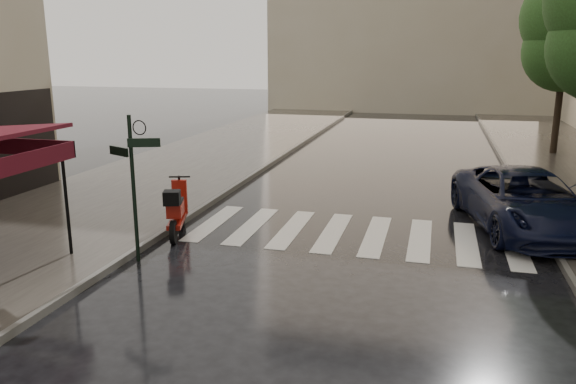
% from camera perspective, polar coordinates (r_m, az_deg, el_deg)
% --- Properties ---
extents(ground, '(120.00, 120.00, 0.00)m').
position_cam_1_polar(ground, '(9.52, -17.57, -13.58)').
color(ground, black).
rests_on(ground, ground).
extents(sidewalk_near, '(6.00, 60.00, 0.12)m').
position_cam_1_polar(sidewalk_near, '(21.59, -10.87, 2.34)').
color(sidewalk_near, '#38332D').
rests_on(sidewalk_near, ground).
extents(curb_near, '(0.12, 60.00, 0.16)m').
position_cam_1_polar(curb_near, '(20.47, -3.14, 1.98)').
color(curb_near, '#595651').
rests_on(curb_near, ground).
extents(curb_far, '(0.12, 60.00, 0.16)m').
position_cam_1_polar(curb_far, '(19.69, 22.33, 0.47)').
color(curb_far, '#595651').
rests_on(curb_far, ground).
extents(crosswalk, '(7.85, 3.20, 0.01)m').
position_cam_1_polar(crosswalk, '(13.84, 6.74, -4.23)').
color(crosswalk, silver).
rests_on(crosswalk, ground).
extents(signpost, '(1.17, 0.29, 3.10)m').
position_cam_1_polar(signpost, '(11.93, -15.46, 1.50)').
color(signpost, black).
rests_on(signpost, ground).
extents(tree_far, '(3.80, 3.80, 8.16)m').
position_cam_1_polar(tree_far, '(26.54, 26.53, 15.01)').
color(tree_far, black).
rests_on(tree_far, sidewalk_far).
extents(scooter, '(0.90, 1.93, 1.31)m').
position_cam_1_polar(scooter, '(13.78, -11.25, -1.89)').
color(scooter, black).
rests_on(scooter, ground).
extents(parked_car, '(3.65, 5.79, 1.49)m').
position_cam_1_polar(parked_car, '(15.10, 22.94, -0.81)').
color(parked_car, black).
rests_on(parked_car, ground).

